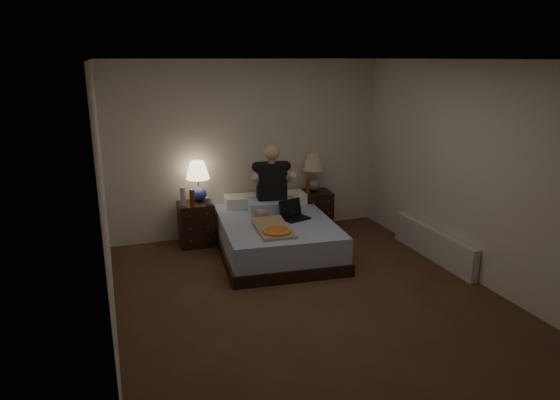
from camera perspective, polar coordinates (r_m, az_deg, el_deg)
name	(u,v)px	position (r m, az deg, el deg)	size (l,w,h in m)	color
floor	(307,296)	(5.58, 3.16, -10.86)	(4.00, 4.50, 0.00)	brown
ceiling	(311,59)	(4.98, 3.62, 15.77)	(4.00, 4.50, 0.00)	white
wall_back	(249,149)	(7.21, -3.62, 5.85)	(4.00, 2.50, 0.00)	silver
wall_front	(450,270)	(3.29, 18.90, -7.56)	(4.00, 2.50, 0.00)	silver
wall_left	(104,204)	(4.75, -19.45, -0.41)	(4.50, 2.50, 0.00)	silver
wall_right	(469,171)	(6.18, 20.75, 3.12)	(4.50, 2.50, 0.00)	silver
bed	(276,236)	(6.62, -0.49, -4.17)	(1.41, 1.88, 0.47)	#576CAE
nightstand_left	(196,224)	(7.00, -9.56, -2.70)	(0.46, 0.42, 0.60)	black
nightstand_right	(315,211)	(7.52, 4.03, -1.22)	(0.46, 0.41, 0.59)	black
lamp_left	(198,181)	(6.93, -9.34, 2.11)	(0.32, 0.32, 0.56)	navy
lamp_right	(313,173)	(7.41, 3.83, 3.15)	(0.32, 0.32, 0.56)	gray
water_bottle	(183,196)	(6.80, -11.04, 0.42)	(0.07, 0.07, 0.25)	silver
soda_can	(208,201)	(6.79, -8.24, -0.13)	(0.07, 0.07, 0.10)	#A1A29D
beer_bottle_left	(192,198)	(6.75, -10.04, 0.25)	(0.06, 0.06, 0.23)	#5D2A0D
beer_bottle_right	(308,187)	(7.24, 3.23, 1.51)	(0.06, 0.06, 0.23)	#5E320D
person	(272,178)	(6.77, -0.91, 2.48)	(0.66, 0.52, 0.93)	black
laptop	(296,210)	(6.53, 1.81, -1.19)	(0.34, 0.28, 0.24)	black
pizza_box	(277,232)	(5.97, -0.37, -3.66)	(0.40, 0.76, 0.08)	tan
radiator	(433,244)	(6.75, 17.08, -4.83)	(0.10, 1.60, 0.40)	silver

